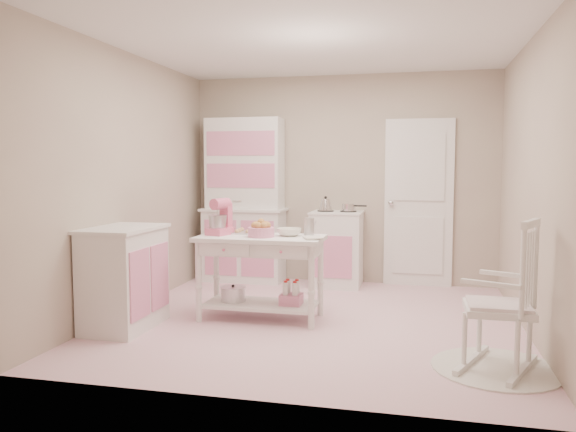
# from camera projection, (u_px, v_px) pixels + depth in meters

# --- Properties ---
(room_shell) EXTENTS (3.84, 3.84, 2.62)m
(room_shell) POSITION_uv_depth(u_px,v_px,m) (315.00, 146.00, 5.20)
(room_shell) COLOR pink
(room_shell) RESTS_ON ground
(door) EXTENTS (0.82, 0.05, 2.04)m
(door) POSITION_uv_depth(u_px,v_px,m) (419.00, 203.00, 6.86)
(door) COLOR white
(door) RESTS_ON ground
(hutch) EXTENTS (1.06, 0.50, 2.08)m
(hutch) POSITION_uv_depth(u_px,v_px,m) (244.00, 200.00, 7.14)
(hutch) COLOR white
(hutch) RESTS_ON ground
(stove) EXTENTS (0.62, 0.57, 0.92)m
(stove) POSITION_uv_depth(u_px,v_px,m) (337.00, 249.00, 6.87)
(stove) COLOR white
(stove) RESTS_ON ground
(base_cabinet) EXTENTS (0.54, 0.84, 0.92)m
(base_cabinet) POSITION_uv_depth(u_px,v_px,m) (124.00, 278.00, 5.07)
(base_cabinet) COLOR white
(base_cabinet) RESTS_ON ground
(lace_rug) EXTENTS (0.92, 0.92, 0.01)m
(lace_rug) POSITION_uv_depth(u_px,v_px,m) (496.00, 368.00, 4.05)
(lace_rug) COLOR white
(lace_rug) RESTS_ON ground
(rocking_chair) EXTENTS (0.72, 0.85, 1.10)m
(rocking_chair) POSITION_uv_depth(u_px,v_px,m) (499.00, 294.00, 4.01)
(rocking_chair) COLOR white
(rocking_chair) RESTS_ON ground
(work_table) EXTENTS (1.20, 0.60, 0.80)m
(work_table) POSITION_uv_depth(u_px,v_px,m) (261.00, 278.00, 5.37)
(work_table) COLOR white
(work_table) RESTS_ON ground
(stand_mixer) EXTENTS (0.27, 0.33, 0.34)m
(stand_mixer) POSITION_uv_depth(u_px,v_px,m) (219.00, 217.00, 5.44)
(stand_mixer) COLOR #E35F87
(stand_mixer) RESTS_ON work_table
(cookie_tray) EXTENTS (0.34, 0.24, 0.02)m
(cookie_tray) POSITION_uv_depth(u_px,v_px,m) (251.00, 233.00, 5.55)
(cookie_tray) COLOR silver
(cookie_tray) RESTS_ON work_table
(bread_basket) EXTENTS (0.25, 0.25, 0.09)m
(bread_basket) POSITION_uv_depth(u_px,v_px,m) (261.00, 232.00, 5.28)
(bread_basket) COLOR pink
(bread_basket) RESTS_ON work_table
(mixing_bowl) EXTENTS (0.23, 0.23, 0.07)m
(mixing_bowl) POSITION_uv_depth(u_px,v_px,m) (289.00, 232.00, 5.36)
(mixing_bowl) COLOR white
(mixing_bowl) RESTS_ON work_table
(metal_pitcher) EXTENTS (0.10, 0.10, 0.17)m
(metal_pitcher) POSITION_uv_depth(u_px,v_px,m) (309.00, 227.00, 5.39)
(metal_pitcher) COLOR silver
(metal_pitcher) RESTS_ON work_table
(recipe_book) EXTENTS (0.23, 0.26, 0.02)m
(recipe_book) POSITION_uv_depth(u_px,v_px,m) (304.00, 238.00, 5.12)
(recipe_book) COLOR white
(recipe_book) RESTS_ON work_table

